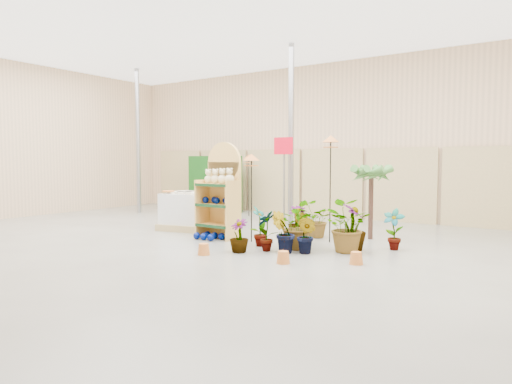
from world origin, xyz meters
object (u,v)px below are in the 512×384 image
Objects in this scene: display_shelf at (222,194)px; potted_plant_2 at (295,225)px; pallet_stack at (189,211)px; bird_table_front at (251,160)px.

potted_plant_2 is at bearing -6.76° from display_shelf.
display_shelf is at bearing -29.92° from pallet_stack.
display_shelf is 1.12m from bird_table_front.
display_shelf is at bearing 172.76° from bird_table_front.
pallet_stack is 1.59× the size of potted_plant_2.
display_shelf is 2.01m from potted_plant_2.
pallet_stack is at bearing 162.67° from display_shelf.
pallet_stack is 3.36m from potted_plant_2.
bird_table_front is (0.85, -0.11, 0.72)m from display_shelf.
pallet_stack is 2.57m from bird_table_front.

